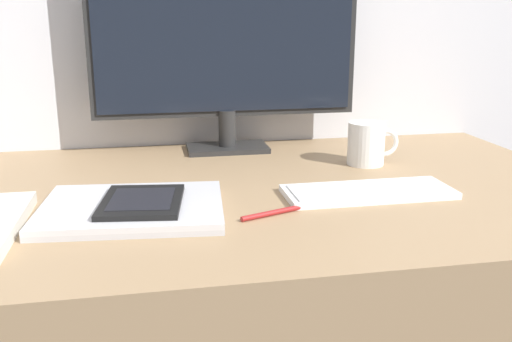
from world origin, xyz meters
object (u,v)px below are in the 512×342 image
object	(u,v)px
coffee_mug	(367,143)
pen	(278,212)
laptop	(132,208)
ereader	(142,201)
monitor	(226,45)
keyboard	(368,192)

from	to	relation	value
coffee_mug	pen	bearing A→B (deg)	-133.45
laptop	ereader	world-z (taller)	ereader
monitor	ereader	world-z (taller)	monitor
monitor	coffee_mug	world-z (taller)	monitor
monitor	pen	bearing A→B (deg)	-87.82
laptop	pen	size ratio (longest dim) A/B	2.36
keyboard	ereader	distance (m)	0.41
monitor	pen	size ratio (longest dim) A/B	4.67
monitor	laptop	distance (m)	0.53
keyboard	ereader	xyz separation A→B (m)	(-0.41, -0.03, 0.02)
ereader	coffee_mug	distance (m)	0.55
monitor	ereader	bearing A→B (deg)	-115.37
coffee_mug	laptop	bearing A→B (deg)	-155.42
ereader	laptop	bearing A→B (deg)	149.79
keyboard	pen	size ratio (longest dim) A/B	2.30
keyboard	laptop	xyz separation A→B (m)	(-0.43, -0.02, 0.00)
laptop	monitor	bearing A→B (deg)	62.36
monitor	keyboard	world-z (taller)	monitor
keyboard	ereader	bearing A→B (deg)	-176.05
coffee_mug	ereader	bearing A→B (deg)	-153.80
monitor	coffee_mug	size ratio (longest dim) A/B	5.44
keyboard	coffee_mug	world-z (taller)	coffee_mug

